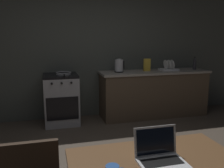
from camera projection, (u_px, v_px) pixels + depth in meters
back_wall at (101, 46)px, 4.76m from camera, size 6.40×0.10×2.77m
kitchen_counter at (153, 93)px, 4.85m from camera, size 2.16×0.64×0.90m
stove_oven at (61, 99)px, 4.39m from camera, size 0.60×0.62×0.90m
laptop at (160, 156)px, 1.66m from camera, size 0.32×0.26×0.23m
electric_kettle at (119, 66)px, 4.56m from camera, size 0.19×0.16×0.25m
bottle at (195, 64)px, 4.91m from camera, size 0.06×0.06×0.26m
frying_pan at (64, 73)px, 4.29m from camera, size 0.27×0.44×0.05m
cereal_box at (147, 65)px, 4.72m from camera, size 0.13×0.05×0.24m
dish_rack at (169, 68)px, 4.83m from camera, size 0.34×0.26×0.21m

